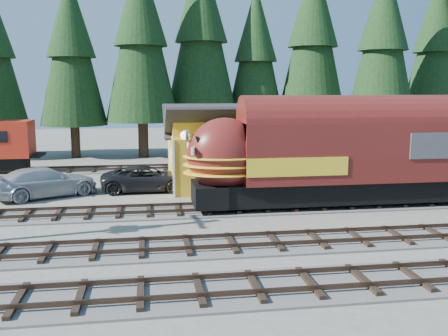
{
  "coord_description": "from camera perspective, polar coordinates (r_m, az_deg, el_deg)",
  "views": [
    {
      "loc": [
        -7.48,
        -21.21,
        6.34
      ],
      "look_at": [
        -3.58,
        4.0,
        2.25
      ],
      "focal_mm": 40.0,
      "sensor_mm": 36.0,
      "label": 1
    }
  ],
  "objects": [
    {
      "name": "track_spur",
      "position": [
        39.79,
        -12.31,
        -0.19
      ],
      "size": [
        32.0,
        3.2,
        0.33
      ],
      "color": "#4C4947",
      "rests_on": "ground"
    },
    {
      "name": "pickup_truck_a",
      "position": [
        31.37,
        -8.8,
        -1.21
      ],
      "size": [
        5.63,
        2.63,
        1.56
      ],
      "primitive_type": "imported",
      "rotation": [
        0.0,
        0.0,
        1.56
      ],
      "color": "black",
      "rests_on": "ground"
    },
    {
      "name": "depot",
      "position": [
        32.76,
        4.46,
        3.16
      ],
      "size": [
        12.8,
        7.0,
        5.3
      ],
      "color": "gold",
      "rests_on": "ground"
    },
    {
      "name": "ground",
      "position": [
        23.37,
        10.3,
        -6.79
      ],
      "size": [
        120.0,
        120.0,
        0.0
      ],
      "primitive_type": "plane",
      "color": "#6B665B",
      "rests_on": "ground"
    },
    {
      "name": "pickup_truck_b",
      "position": [
        31.18,
        -19.75,
        -1.53
      ],
      "size": [
        6.46,
        5.03,
        1.75
      ],
      "primitive_type": "imported",
      "rotation": [
        0.0,
        0.0,
        2.07
      ],
      "color": "#AFB2B7",
      "rests_on": "ground"
    },
    {
      "name": "locomotive",
      "position": [
        27.31,
        12.37,
        1.1
      ],
      "size": [
        16.68,
        3.32,
        4.53
      ],
      "color": "black",
      "rests_on": "ground"
    },
    {
      "name": "conifer_backdrop",
      "position": [
        48.02,
        6.68,
        14.03
      ],
      "size": [
        81.74,
        23.88,
        17.13
      ],
      "color": "black",
      "rests_on": "ground"
    }
  ]
}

